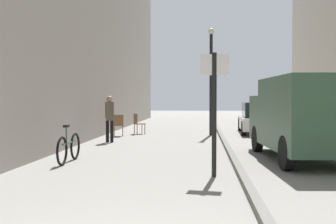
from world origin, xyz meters
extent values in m
plane|color=gray|center=(0.00, 12.00, 0.00)|extent=(80.00, 80.00, 0.00)
cube|color=#615F5B|center=(1.58, 12.00, 0.06)|extent=(0.16, 40.00, 0.12)
cylinder|color=black|center=(-2.77, 12.19, 0.41)|extent=(0.12, 0.12, 0.82)
cylinder|color=black|center=(-2.60, 12.16, 0.41)|extent=(0.12, 0.12, 0.82)
cube|color=brown|center=(-2.69, 12.18, 1.16)|extent=(0.25, 0.22, 0.70)
cylinder|color=brown|center=(-2.81, 12.19, 1.22)|extent=(0.10, 0.10, 0.59)
cylinder|color=brown|center=(-2.56, 12.16, 1.22)|extent=(0.10, 0.10, 0.59)
sphere|color=#9E755B|center=(-2.69, 12.18, 1.63)|extent=(0.23, 0.23, 0.23)
cube|color=#335138|center=(3.52, 7.69, 1.26)|extent=(2.24, 3.62, 1.85)
cube|color=#335138|center=(3.36, 10.11, 1.03)|extent=(2.10, 1.49, 1.39)
cube|color=black|center=(3.33, 10.59, 1.34)|extent=(1.69, 0.15, 0.61)
cylinder|color=black|center=(2.46, 9.92, 0.40)|extent=(0.27, 0.81, 0.80)
cylinder|color=black|center=(4.28, 10.04, 0.40)|extent=(0.27, 0.81, 0.80)
cylinder|color=black|center=(2.69, 6.58, 0.40)|extent=(0.27, 0.81, 0.80)
cube|color=silver|center=(3.47, 16.69, 0.49)|extent=(1.95, 4.26, 0.55)
cube|color=black|center=(3.47, 16.69, 1.11)|extent=(1.60, 2.57, 0.68)
cylinder|color=black|center=(2.70, 18.15, 0.32)|extent=(0.22, 0.65, 0.64)
cylinder|color=black|center=(4.34, 18.09, 0.32)|extent=(0.22, 0.65, 0.64)
cylinder|color=black|center=(2.60, 15.30, 0.32)|extent=(0.22, 0.65, 0.64)
cylinder|color=black|center=(4.24, 15.24, 0.32)|extent=(0.22, 0.65, 0.64)
cylinder|color=black|center=(1.01, 5.71, 1.30)|extent=(0.10, 0.10, 2.60)
cube|color=white|center=(1.01, 5.71, 2.35)|extent=(0.60, 0.12, 0.44)
cylinder|color=black|center=(1.16, 15.48, 2.25)|extent=(0.14, 0.14, 4.50)
sphere|color=beige|center=(1.16, 15.48, 4.62)|extent=(0.28, 0.28, 0.28)
torus|color=black|center=(-2.65, 7.84, 0.36)|extent=(0.06, 0.72, 0.72)
torus|color=black|center=(-2.65, 6.79, 0.36)|extent=(0.06, 0.72, 0.72)
cylinder|color=#335138|center=(-2.65, 7.31, 0.51)|extent=(0.05, 0.95, 0.05)
cylinder|color=#335138|center=(-2.65, 7.12, 0.73)|extent=(0.04, 0.04, 0.40)
cube|color=black|center=(-2.65, 7.12, 0.95)|extent=(0.10, 0.24, 0.06)
cylinder|color=brown|center=(-2.04, 16.14, 0.23)|extent=(0.04, 0.04, 0.45)
cylinder|color=brown|center=(-1.86, 15.81, 0.23)|extent=(0.04, 0.04, 0.45)
cylinder|color=brown|center=(-2.37, 15.96, 0.23)|extent=(0.04, 0.04, 0.45)
cylinder|color=brown|center=(-2.19, 15.63, 0.23)|extent=(0.04, 0.04, 0.45)
cube|color=brown|center=(-2.12, 15.88, 0.47)|extent=(0.60, 0.60, 0.04)
cube|color=brown|center=(-2.29, 15.79, 0.71)|extent=(0.25, 0.41, 0.45)
cylinder|color=brown|center=(-3.10, 14.92, 0.23)|extent=(0.04, 0.04, 0.45)
cylinder|color=brown|center=(-2.74, 14.99, 0.23)|extent=(0.04, 0.04, 0.45)
cylinder|color=brown|center=(-3.03, 14.55, 0.23)|extent=(0.04, 0.04, 0.45)
cylinder|color=brown|center=(-2.66, 14.62, 0.23)|extent=(0.04, 0.04, 0.45)
cube|color=brown|center=(-2.88, 14.77, 0.47)|extent=(0.52, 0.52, 0.04)
cube|color=brown|center=(-2.85, 14.58, 0.71)|extent=(0.44, 0.12, 0.45)
camera|label=1|loc=(0.74, -2.96, 1.65)|focal=44.05mm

